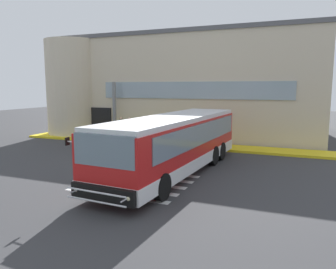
% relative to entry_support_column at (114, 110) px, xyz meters
% --- Properties ---
extents(ground_plane, '(80.00, 90.00, 0.02)m').
position_rel_entry_support_column_xyz_m(ground_plane, '(4.90, -5.40, -2.29)').
color(ground_plane, '#353538').
rests_on(ground_plane, ground).
extents(bay_paint_stripes, '(4.40, 3.96, 0.01)m').
position_rel_entry_support_column_xyz_m(bay_paint_stripes, '(6.90, -9.60, -2.27)').
color(bay_paint_stripes, silver).
rests_on(bay_paint_stripes, ground).
extents(terminal_building, '(21.72, 13.80, 8.12)m').
position_rel_entry_support_column_xyz_m(terminal_building, '(4.21, 6.20, 1.77)').
color(terminal_building, beige).
rests_on(terminal_building, ground).
extents(boarding_curb, '(23.92, 2.00, 0.15)m').
position_rel_entry_support_column_xyz_m(boarding_curb, '(4.90, -0.60, -2.20)').
color(boarding_curb, yellow).
rests_on(boarding_curb, ground).
extents(entry_support_column, '(0.28, 0.28, 4.26)m').
position_rel_entry_support_column_xyz_m(entry_support_column, '(0.00, 0.00, 0.00)').
color(entry_support_column, slate).
rests_on(entry_support_column, boarding_curb).
extents(bus_main_foreground, '(3.69, 11.62, 2.70)m').
position_rel_entry_support_column_xyz_m(bus_main_foreground, '(7.78, -7.49, -0.94)').
color(bus_main_foreground, red).
rests_on(bus_main_foreground, ground).
extents(passenger_near_column, '(0.53, 0.38, 1.68)m').
position_rel_entry_support_column_xyz_m(passenger_near_column, '(0.80, -0.44, -1.20)').
color(passenger_near_column, '#1E2338').
rests_on(passenger_near_column, boarding_curb).
extents(passenger_by_doorway, '(0.55, 0.35, 1.68)m').
position_rel_entry_support_column_xyz_m(passenger_by_doorway, '(1.58, -0.56, -1.20)').
color(passenger_by_doorway, '#2D2D33').
rests_on(passenger_by_doorway, boarding_curb).
extents(safety_bollard_yellow, '(0.18, 0.18, 0.90)m').
position_rel_entry_support_column_xyz_m(safety_bollard_yellow, '(7.12, -1.80, -1.83)').
color(safety_bollard_yellow, yellow).
rests_on(safety_bollard_yellow, ground).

